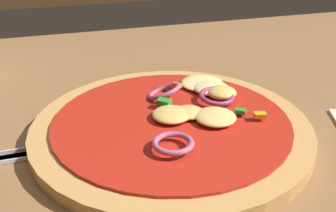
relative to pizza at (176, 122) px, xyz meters
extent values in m
cube|color=brown|center=(-0.01, 0.00, -0.02)|extent=(1.37, 0.84, 0.03)
cylinder|color=tan|center=(0.00, 0.00, 0.00)|extent=(0.29, 0.29, 0.01)
cylinder|color=red|center=(0.00, 0.00, 0.01)|extent=(0.24, 0.24, 0.00)
ellipsoid|color=#EFCC72|center=(0.03, -0.02, 0.01)|extent=(0.04, 0.04, 0.01)
ellipsoid|color=#E5BC60|center=(0.01, 0.00, 0.01)|extent=(0.03, 0.03, 0.01)
ellipsoid|color=#F4DB8E|center=(0.00, 0.00, 0.01)|extent=(0.03, 0.03, 0.01)
ellipsoid|color=#E5BC60|center=(0.00, 0.00, 0.01)|extent=(0.04, 0.04, 0.01)
ellipsoid|color=#F4DB8E|center=(0.06, 0.06, 0.01)|extent=(0.05, 0.05, 0.01)
ellipsoid|color=#F4DB8E|center=(0.06, 0.05, 0.01)|extent=(0.04, 0.04, 0.01)
ellipsoid|color=#E5BC60|center=(0.06, 0.03, 0.01)|extent=(0.03, 0.03, 0.01)
torus|color=#B25984|center=(-0.02, -0.06, 0.01)|extent=(0.04, 0.04, 0.01)
torus|color=#93386B|center=(0.05, 0.02, 0.01)|extent=(0.05, 0.05, 0.01)
torus|color=#B25984|center=(0.00, 0.05, 0.01)|extent=(0.06, 0.06, 0.02)
cube|color=orange|center=(0.08, -0.04, 0.01)|extent=(0.01, 0.01, 0.00)
cube|color=orange|center=(0.02, 0.06, 0.01)|extent=(0.01, 0.01, 0.00)
cube|color=#2D8C28|center=(0.06, -0.02, 0.01)|extent=(0.01, 0.01, 0.00)
cube|color=#2D8C28|center=(0.00, 0.02, 0.02)|extent=(0.02, 0.02, 0.01)
cube|color=silver|center=(-0.16, -0.01, -0.01)|extent=(0.03, 0.00, 0.00)
cube|color=silver|center=(-0.16, -0.01, -0.01)|extent=(0.03, 0.00, 0.00)
cube|color=silver|center=(-0.16, 0.00, -0.01)|extent=(0.03, 0.00, 0.00)
cube|color=silver|center=(-0.16, 0.00, -0.01)|extent=(0.03, 0.00, 0.00)
camera|label=1|loc=(-0.11, -0.33, 0.19)|focal=40.55mm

